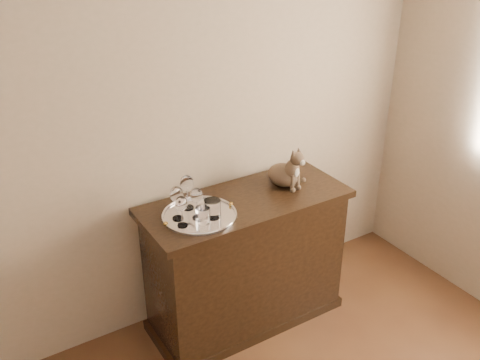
{
  "coord_description": "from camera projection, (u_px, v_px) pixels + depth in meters",
  "views": [
    {
      "loc": [
        -0.81,
        -0.28,
        2.3
      ],
      "look_at": [
        0.57,
        1.95,
        0.98
      ],
      "focal_mm": 40.0,
      "sensor_mm": 36.0,
      "label": 1
    }
  ],
  "objects": [
    {
      "name": "tumbler_b",
      "position": [
        203.0,
        215.0,
        2.75
      ],
      "size": [
        0.08,
        0.08,
        0.09
      ],
      "primitive_type": "cylinder",
      "color": "white",
      "rests_on": "tray"
    },
    {
      "name": "wine_glass_d",
      "position": [
        197.0,
        203.0,
        2.76
      ],
      "size": [
        0.07,
        0.07,
        0.18
      ],
      "primitive_type": null,
      "color": "white",
      "rests_on": "tray"
    },
    {
      "name": "wine_glass_c",
      "position": [
        182.0,
        211.0,
        2.7
      ],
      "size": [
        0.06,
        0.06,
        0.17
      ],
      "primitive_type": null,
      "color": "silver",
      "rests_on": "tray"
    },
    {
      "name": "tumbler_a",
      "position": [
        213.0,
        209.0,
        2.79
      ],
      "size": [
        0.09,
        0.09,
        0.1
      ],
      "primitive_type": "cylinder",
      "color": "white",
      "rests_on": "tray"
    },
    {
      "name": "sideboard",
      "position": [
        246.0,
        262.0,
        3.19
      ],
      "size": [
        1.2,
        0.5,
        0.85
      ],
      "primitive_type": null,
      "color": "black",
      "rests_on": "ground"
    },
    {
      "name": "cat",
      "position": [
        284.0,
        165.0,
        3.1
      ],
      "size": [
        0.3,
        0.29,
        0.26
      ],
      "primitive_type": null,
      "rotation": [
        0.0,
        0.0,
        0.21
      ],
      "color": "#4E3A2F",
      "rests_on": "sideboard"
    },
    {
      "name": "wine_glass_b",
      "position": [
        187.0,
        192.0,
        2.85
      ],
      "size": [
        0.07,
        0.07,
        0.2
      ],
      "primitive_type": null,
      "color": "silver",
      "rests_on": "tray"
    },
    {
      "name": "tray",
      "position": [
        200.0,
        216.0,
        2.83
      ],
      "size": [
        0.4,
        0.4,
        0.01
      ],
      "primitive_type": "cylinder",
      "color": "silver",
      "rests_on": "sideboard"
    },
    {
      "name": "wine_glass_a",
      "position": [
        177.0,
        203.0,
        2.76
      ],
      "size": [
        0.07,
        0.07,
        0.19
      ],
      "primitive_type": null,
      "color": "white",
      "rests_on": "tray"
    },
    {
      "name": "wall_back",
      "position": [
        115.0,
        119.0,
        2.73
      ],
      "size": [
        4.0,
        0.1,
        2.7
      ],
      "primitive_type": "cube",
      "color": "tan",
      "rests_on": "ground"
    }
  ]
}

